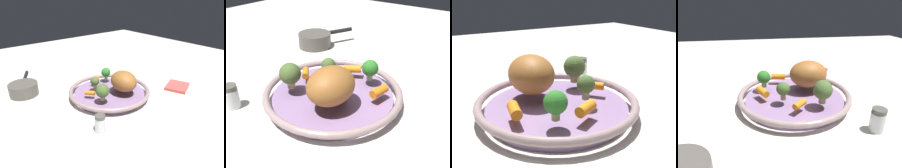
# 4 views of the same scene
# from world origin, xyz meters

# --- Properties ---
(ground_plane) EXTENTS (2.33, 2.33, 0.00)m
(ground_plane) POSITION_xyz_m (0.00, 0.00, 0.00)
(ground_plane) COLOR silver
(serving_bowl) EXTENTS (0.36, 0.36, 0.04)m
(serving_bowl) POSITION_xyz_m (0.00, 0.00, 0.02)
(serving_bowl) COLOR #8E709E
(serving_bowl) RESTS_ON ground_plane
(roast_chicken_piece) EXTENTS (0.11, 0.13, 0.09)m
(roast_chicken_piece) POSITION_xyz_m (0.04, -0.05, 0.08)
(roast_chicken_piece) COLOR #9E602B
(roast_chicken_piece) RESTS_ON serving_bowl
(baby_carrot_left) EXTENTS (0.03, 0.05, 0.02)m
(baby_carrot_left) POSITION_xyz_m (0.11, 0.04, 0.05)
(baby_carrot_left) COLOR orange
(baby_carrot_left) RESTS_ON serving_bowl
(baby_carrot_center) EXTENTS (0.04, 0.04, 0.02)m
(baby_carrot_center) POSITION_xyz_m (-0.10, 0.01, 0.05)
(baby_carrot_center) COLOR orange
(baby_carrot_center) RESTS_ON serving_bowl
(baby_carrot_near_rim) EXTENTS (0.05, 0.04, 0.02)m
(baby_carrot_near_rim) POSITION_xyz_m (-0.01, 0.10, 0.05)
(baby_carrot_near_rim) COLOR orange
(baby_carrot_near_rim) RESTS_ON serving_bowl
(broccoli_floret_mid) EXTENTS (0.04, 0.04, 0.05)m
(broccoli_floret_mid) POSITION_xyz_m (-0.05, 0.04, 0.07)
(broccoli_floret_mid) COLOR tan
(broccoli_floret_mid) RESTS_ON serving_bowl
(broccoli_floret_large) EXTENTS (0.04, 0.04, 0.06)m
(broccoli_floret_large) POSITION_xyz_m (0.05, 0.09, 0.07)
(broccoli_floret_large) COLOR #94AD66
(broccoli_floret_large) RESTS_ON serving_bowl
(broccoli_floret_edge) EXTENTS (0.05, 0.05, 0.07)m
(broccoli_floret_edge) POSITION_xyz_m (-0.09, -0.06, 0.08)
(broccoli_floret_edge) COLOR tan
(broccoli_floret_edge) RESTS_ON serving_bowl
(salt_shaker) EXTENTS (0.04, 0.04, 0.06)m
(salt_shaker) POSITION_xyz_m (-0.18, -0.18, 0.03)
(salt_shaker) COLOR silver
(salt_shaker) RESTS_ON ground_plane
(dish_towel) EXTENTS (0.14, 0.13, 0.01)m
(dish_towel) POSITION_xyz_m (0.31, -0.14, 0.01)
(dish_towel) COLOR #D14C47
(dish_towel) RESTS_ON ground_plane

